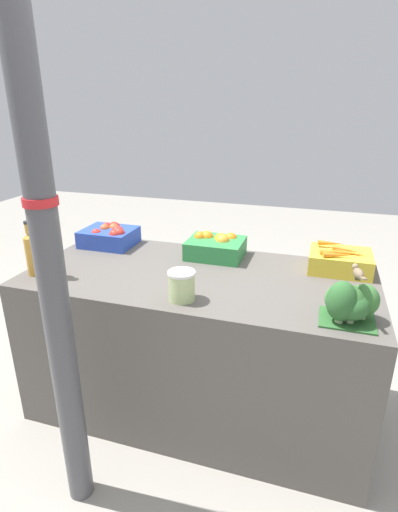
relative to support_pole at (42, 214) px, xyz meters
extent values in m
plane|color=gray|center=(0.34, 0.72, -1.31)|extent=(10.00, 10.00, 0.00)
cube|color=#56514C|center=(0.34, 0.72, -0.89)|extent=(1.79, 0.86, 0.83)
cylinder|color=#4C4C51|center=(0.00, 0.00, 0.00)|extent=(0.11, 0.11, 2.61)
cylinder|color=red|center=(0.00, 0.00, 0.04)|extent=(0.12, 0.12, 0.03)
cube|color=#2847B7|center=(-0.34, 0.99, -0.43)|extent=(0.32, 0.26, 0.10)
sphere|color=red|center=(-0.36, 1.09, -0.39)|extent=(0.06, 0.06, 0.06)
sphere|color=#BC562D|center=(-0.28, 0.99, -0.39)|extent=(0.06, 0.06, 0.06)
sphere|color=red|center=(-0.34, 1.07, -0.39)|extent=(0.08, 0.08, 0.08)
sphere|color=red|center=(-0.38, 0.92, -0.39)|extent=(0.06, 0.06, 0.06)
sphere|color=red|center=(-0.27, 0.98, -0.38)|extent=(0.08, 0.08, 0.08)
sphere|color=#BC562D|center=(-0.37, 1.00, -0.38)|extent=(0.06, 0.06, 0.06)
sphere|color=#BC562D|center=(-0.33, 1.05, -0.39)|extent=(0.07, 0.07, 0.07)
sphere|color=red|center=(-0.25, 0.92, -0.38)|extent=(0.07, 0.07, 0.07)
sphere|color=red|center=(-0.24, 0.94, -0.38)|extent=(0.07, 0.07, 0.07)
sphere|color=red|center=(-0.26, 0.96, -0.38)|extent=(0.06, 0.06, 0.06)
sphere|color=red|center=(-0.39, 1.05, -0.38)|extent=(0.06, 0.06, 0.06)
cube|color=#2D8442|center=(0.35, 0.99, -0.43)|extent=(0.32, 0.26, 0.10)
sphere|color=orange|center=(0.25, 1.02, -0.38)|extent=(0.07, 0.07, 0.07)
sphere|color=orange|center=(0.42, 1.07, -0.39)|extent=(0.08, 0.08, 0.08)
sphere|color=orange|center=(0.39, 0.99, -0.38)|extent=(0.08, 0.08, 0.08)
sphere|color=orange|center=(0.37, 1.02, -0.38)|extent=(0.08, 0.08, 0.08)
sphere|color=orange|center=(0.28, 1.04, -0.38)|extent=(0.08, 0.08, 0.08)
cube|color=gold|center=(1.03, 0.99, -0.43)|extent=(0.32, 0.26, 0.10)
cone|color=orange|center=(1.06, 0.99, -0.36)|extent=(0.14, 0.06, 0.03)
cone|color=orange|center=(1.02, 0.91, -0.36)|extent=(0.16, 0.07, 0.03)
cone|color=orange|center=(0.98, 1.05, -0.35)|extent=(0.14, 0.05, 0.03)
cone|color=orange|center=(1.08, 0.97, -0.37)|extent=(0.16, 0.08, 0.03)
cone|color=orange|center=(0.99, 0.95, -0.37)|extent=(0.13, 0.06, 0.03)
cone|color=orange|center=(1.00, 0.95, -0.37)|extent=(0.14, 0.06, 0.03)
cone|color=orange|center=(1.05, 0.96, -0.37)|extent=(0.17, 0.05, 0.03)
cube|color=#2D602D|center=(1.06, 0.44, -0.47)|extent=(0.22, 0.18, 0.01)
ellipsoid|color=#427F3D|center=(1.02, 0.48, -0.41)|extent=(0.11, 0.11, 0.13)
cylinder|color=#B2C693|center=(1.02, 0.48, -0.46)|extent=(0.03, 0.03, 0.02)
ellipsoid|color=#2D602D|center=(1.02, 0.41, -0.38)|extent=(0.12, 0.12, 0.17)
cylinder|color=#B2C693|center=(1.02, 0.41, -0.46)|extent=(0.03, 0.03, 0.02)
ellipsoid|color=#387033|center=(1.11, 0.47, -0.39)|extent=(0.12, 0.12, 0.13)
cylinder|color=#B2C693|center=(1.11, 0.47, -0.46)|extent=(0.03, 0.03, 0.02)
ellipsoid|color=#2D602D|center=(1.07, 0.42, -0.40)|extent=(0.13, 0.13, 0.11)
cylinder|color=#B2C693|center=(1.07, 0.42, -0.46)|extent=(0.03, 0.03, 0.02)
ellipsoid|color=#387033|center=(1.05, 0.44, -0.39)|extent=(0.14, 0.14, 0.14)
cylinder|color=#B2C693|center=(1.05, 0.44, -0.46)|extent=(0.03, 0.03, 0.02)
cylinder|color=gold|center=(-0.48, 0.46, -0.38)|extent=(0.06, 0.06, 0.20)
cone|color=gold|center=(-0.48, 0.46, -0.26)|extent=(0.06, 0.06, 0.02)
cylinder|color=gold|center=(-0.48, 0.46, -0.23)|extent=(0.03, 0.03, 0.05)
cylinder|color=#2D2D33|center=(-0.48, 0.46, -0.20)|extent=(0.03, 0.03, 0.01)
cylinder|color=gold|center=(-0.37, 0.46, -0.39)|extent=(0.08, 0.08, 0.17)
cone|color=gold|center=(-0.37, 0.46, -0.30)|extent=(0.08, 0.08, 0.03)
cylinder|color=gold|center=(-0.37, 0.46, -0.26)|extent=(0.03, 0.03, 0.05)
cylinder|color=#2D2D33|center=(-0.37, 0.46, -0.23)|extent=(0.04, 0.04, 0.01)
cylinder|color=#B2C684|center=(0.35, 0.42, -0.42)|extent=(0.12, 0.12, 0.13)
cylinder|color=white|center=(0.35, 0.42, -0.35)|extent=(0.12, 0.12, 0.01)
cube|color=#4C3D2D|center=(1.07, 0.44, -0.29)|extent=(0.02, 0.02, 0.01)
ellipsoid|color=#7A664C|center=(1.07, 0.44, -0.27)|extent=(0.05, 0.08, 0.04)
sphere|color=#897556|center=(1.06, 0.48, -0.25)|extent=(0.03, 0.03, 0.03)
cone|color=#4C3D28|center=(1.06, 0.50, -0.25)|extent=(0.01, 0.02, 0.01)
cube|color=#7A664C|center=(1.09, 0.39, -0.26)|extent=(0.03, 0.04, 0.01)
camera|label=1|loc=(0.91, -1.10, 0.35)|focal=28.00mm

